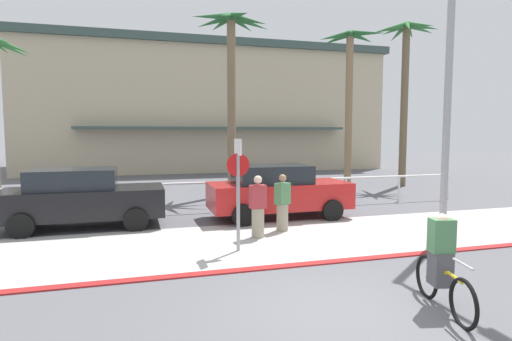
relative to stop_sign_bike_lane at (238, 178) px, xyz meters
name	(u,v)px	position (x,y,z in m)	size (l,w,h in m)	color
ground_plane	(217,204)	(0.75, 6.48, -1.68)	(80.00, 80.00, 0.00)	#5B5B60
sidewalk_strip	(261,241)	(0.75, 0.68, -1.67)	(44.00, 4.00, 0.02)	beige
curb_paint	(290,266)	(0.75, -1.32, -1.66)	(44.00, 0.24, 0.03)	maroon
building_backdrop	(202,110)	(2.99, 24.45, 2.82)	(25.64, 13.36, 8.96)	#BCAD8E
rail_fence	(225,187)	(0.75, 4.98, -0.84)	(18.57, 0.08, 1.04)	white
stop_sign_bike_lane	(238,178)	(0.00, 0.00, 0.00)	(0.52, 0.56, 2.56)	gray
streetlight_curb	(456,67)	(5.28, -0.54, 2.60)	(0.24, 2.54, 7.50)	#9EA0A5
palm_tree_3	(232,56)	(1.83, 8.61, 4.27)	(3.51, 3.16, 7.74)	#756047
palm_tree_4	(349,73)	(8.04, 9.82, 3.94)	(2.96, 3.46, 7.71)	#846B4C
palm_tree_5	(405,61)	(10.74, 9.15, 4.55)	(3.33, 3.58, 8.16)	brown
car_black_1	(81,198)	(-3.70, 3.55, -0.81)	(4.40, 2.02, 1.69)	black
car_red_2	(277,191)	(2.08, 3.32, -0.81)	(4.40, 2.02, 1.69)	red
cyclist_yellow_0	(442,264)	(2.27, -3.86, -0.98)	(0.46, 1.79, 1.50)	black
pedestrian_0	(282,205)	(1.62, 1.57, -0.96)	(0.48, 0.43, 1.58)	gray
pedestrian_1	(258,210)	(0.77, 1.05, -0.94)	(0.43, 0.35, 1.62)	gray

